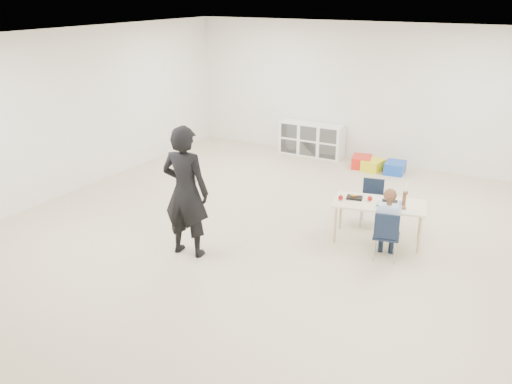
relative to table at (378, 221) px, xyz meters
The scene contains 16 objects.
room 1.94m from the table, 148.23° to the right, with size 9.00×9.02×2.80m.
table is the anchor object (origin of this frame).
chair_near 0.56m from the table, 62.01° to the right, with size 0.34×0.32×0.69m, color black, non-canonical shape.
chair_far 0.56m from the table, 117.99° to the left, with size 0.34×0.32×0.69m, color black, non-canonical shape.
child 0.61m from the table, 62.01° to the right, with size 0.46×0.46×1.09m, color #B5CEF5, non-canonical shape.
lunch_tray_near 0.33m from the table, 22.22° to the left, with size 0.22×0.16×0.03m, color black.
lunch_tray_far 0.47m from the table, behind, with size 0.22×0.16×0.03m, color black.
milk_carton 0.37m from the table, 77.31° to the right, with size 0.07×0.07×0.10m, color white.
bread_roll 0.46m from the table, ahead, with size 0.09×0.09×0.07m, color #AF8647.
apple_near 0.35m from the table, behind, with size 0.07×0.07×0.07m, color #9C120E.
apple_far 0.63m from the table, 162.17° to the right, with size 0.07×0.07×0.07m, color #9C120E.
cubby_shelf 4.29m from the table, 126.53° to the left, with size 1.40×0.40×0.70m, color white.
adult 2.76m from the table, 142.17° to the right, with size 0.65×0.43×1.79m, color black.
bin_red 3.41m from the table, 112.61° to the left, with size 0.37×0.47×0.23m, color red.
bin_yellow 3.24m from the table, 108.83° to the left, with size 0.34×0.44×0.22m, color yellow.
bin_blue 3.17m from the table, 101.23° to the left, with size 0.36×0.46×0.23m, color #1645AC.
Camera 1 is at (3.28, -6.16, 3.40)m, focal length 38.00 mm.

